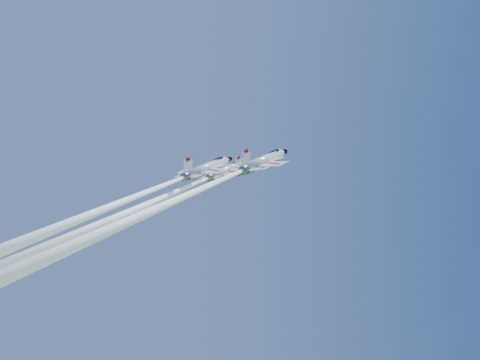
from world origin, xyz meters
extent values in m
cylinder|color=silver|center=(3.94, 7.82, 104.18)|extent=(4.80, 6.40, 11.46)
cone|color=silver|center=(8.39, 12.27, 106.81)|extent=(2.94, 3.15, 2.82)
cone|color=black|center=(9.43, 13.31, 107.42)|extent=(1.49, 1.59, 1.41)
cone|color=slate|center=(-0.17, 3.72, 101.76)|extent=(2.74, 2.79, 1.85)
ellipsoid|color=black|center=(6.69, 10.47, 106.50)|extent=(2.78, 2.85, 2.02)
cube|color=black|center=(5.70, 9.45, 106.17)|extent=(0.87, 0.91, 0.69)
cube|color=silver|center=(3.23, 7.15, 103.52)|extent=(9.30, 8.79, 2.44)
cube|color=silver|center=(4.54, 10.14, 104.97)|extent=(2.94, 2.88, 1.39)
cube|color=silver|center=(6.30, 8.52, 104.74)|extent=(2.94, 2.88, 1.39)
cube|color=silver|center=(0.44, 4.34, 102.02)|extent=(5.01, 4.73, 1.29)
cube|color=silver|center=(0.32, 3.99, 103.59)|extent=(2.17, 2.59, 3.55)
cube|color=#B0080A|center=(0.25, 3.73, 104.89)|extent=(0.98, 1.05, 0.95)
cube|color=black|center=(4.11, 8.13, 103.37)|extent=(6.68, 6.67, 3.86)
sphere|color=white|center=(-0.33, 3.56, 101.67)|extent=(1.03, 1.09, 0.91)
cone|color=white|center=(-10.98, -7.08, 95.39)|extent=(8.91, 13.66, 31.13)
cylinder|color=silver|center=(-2.04, 4.88, 102.40)|extent=(4.64, 6.19, 11.09)
cone|color=silver|center=(2.27, 9.19, 104.94)|extent=(2.85, 3.05, 2.73)
cone|color=black|center=(3.27, 10.19, 105.53)|extent=(1.44, 1.54, 1.37)
cone|color=slate|center=(-6.01, 0.91, 100.05)|extent=(2.65, 2.70, 1.79)
ellipsoid|color=black|center=(0.63, 7.45, 104.64)|extent=(2.68, 2.76, 1.95)
cube|color=black|center=(-0.33, 6.46, 104.32)|extent=(0.84, 0.88, 0.67)
cube|color=silver|center=(-2.72, 4.24, 101.76)|extent=(8.99, 8.50, 2.36)
cube|color=silver|center=(-1.45, 7.13, 103.16)|extent=(2.84, 2.79, 1.35)
cube|color=silver|center=(0.25, 5.56, 102.94)|extent=(2.84, 2.79, 1.35)
cube|color=silver|center=(-5.41, 1.52, 100.31)|extent=(4.84, 4.57, 1.25)
cube|color=silver|center=(-5.54, 1.18, 101.82)|extent=(2.10, 2.50, 3.43)
cube|color=#B0080A|center=(-5.60, 0.93, 103.08)|extent=(0.95, 1.02, 0.91)
cube|color=black|center=(-1.87, 5.18, 101.61)|extent=(6.46, 6.45, 3.73)
sphere|color=white|center=(-6.16, 0.76, 99.96)|extent=(1.00, 1.06, 0.88)
cone|color=white|center=(-21.61, -14.67, 90.85)|extent=(11.73, 18.65, 44.59)
cylinder|color=silver|center=(4.37, -1.46, 103.21)|extent=(5.60, 7.46, 13.37)
cone|color=silver|center=(9.57, 3.73, 106.27)|extent=(3.43, 3.68, 3.29)
cone|color=black|center=(10.78, 4.94, 106.99)|extent=(1.73, 1.85, 1.65)
cone|color=slate|center=(-0.42, -6.25, 100.38)|extent=(3.19, 3.25, 2.16)
ellipsoid|color=black|center=(7.58, 1.63, 105.91)|extent=(3.24, 3.32, 2.35)
cube|color=black|center=(6.43, 0.44, 105.52)|extent=(1.02, 1.06, 0.80)
cube|color=silver|center=(3.55, -2.24, 102.43)|extent=(10.85, 10.25, 2.84)
cube|color=silver|center=(5.08, 1.24, 104.13)|extent=(3.43, 3.36, 1.62)
cube|color=silver|center=(7.13, -0.65, 103.86)|extent=(3.43, 3.36, 1.62)
cube|color=silver|center=(0.30, -5.52, 100.69)|extent=(5.84, 5.52, 1.51)
cube|color=silver|center=(0.15, -5.94, 102.52)|extent=(2.53, 3.02, 4.14)
cube|color=#B0080A|center=(0.07, -6.24, 104.03)|extent=(1.15, 1.23, 1.10)
cube|color=black|center=(4.58, -1.11, 102.26)|extent=(7.80, 7.77, 4.50)
sphere|color=white|center=(-0.60, -6.43, 100.27)|extent=(1.21, 1.27, 1.07)
cone|color=white|center=(-18.88, -24.69, 89.50)|extent=(13.92, 22.11, 52.76)
cylinder|color=silver|center=(-7.21, -4.83, 100.78)|extent=(4.88, 6.49, 11.64)
cone|color=silver|center=(-2.69, -0.32, 103.45)|extent=(2.99, 3.20, 2.86)
cone|color=black|center=(-1.64, 0.73, 104.07)|extent=(1.51, 1.61, 1.44)
cone|color=slate|center=(-11.39, -9.00, 98.32)|extent=(2.78, 2.83, 1.88)
ellipsoid|color=black|center=(-4.42, -2.14, 103.14)|extent=(2.82, 2.89, 2.05)
cube|color=black|center=(-5.42, -3.18, 102.80)|extent=(0.89, 0.92, 0.70)
cube|color=silver|center=(-7.93, -5.51, 100.10)|extent=(9.44, 8.92, 2.47)
cube|color=silver|center=(-6.60, -2.48, 101.58)|extent=(2.99, 2.93, 1.41)
cube|color=silver|center=(-4.82, -4.13, 101.35)|extent=(2.99, 2.93, 1.41)
cube|color=silver|center=(-10.76, -8.37, 98.59)|extent=(5.08, 4.80, 1.31)
cube|color=silver|center=(-10.89, -8.73, 100.18)|extent=(2.21, 2.63, 3.60)
cube|color=#B0080A|center=(-10.96, -8.99, 101.50)|extent=(1.00, 1.07, 0.96)
cube|color=black|center=(-7.04, -4.53, 99.96)|extent=(6.79, 6.77, 3.92)
sphere|color=white|center=(-11.55, -9.16, 98.22)|extent=(1.05, 1.11, 0.93)
cone|color=white|center=(-25.49, -23.10, 90.00)|extent=(10.94, 17.18, 40.42)
camera|label=1|loc=(-17.19, -102.18, 81.77)|focal=40.00mm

